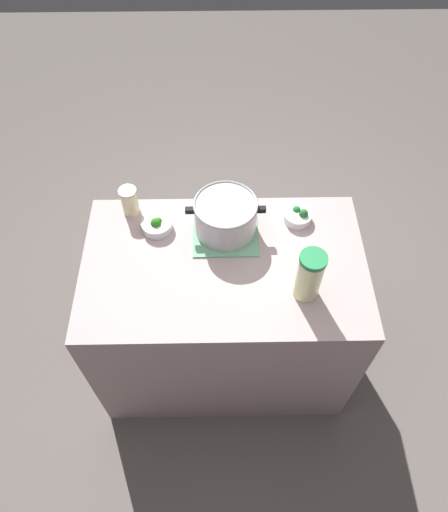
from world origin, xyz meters
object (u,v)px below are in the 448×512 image
(broccoli_bowl_front, at_px, (157,225))
(cooking_pot, at_px, (226,216))
(broccoli_bowl_center, at_px, (298,216))
(lemonade_pitcher, at_px, (309,276))
(mason_jar, at_px, (130,201))

(broccoli_bowl_front, bearing_deg, cooking_pot, -2.18)
(cooking_pot, relative_size, broccoli_bowl_center, 2.74)
(lemonade_pitcher, bearing_deg, mason_jar, 148.81)
(lemonade_pitcher, distance_m, mason_jar, 0.89)
(mason_jar, bearing_deg, cooking_pot, -15.15)
(mason_jar, distance_m, broccoli_bowl_center, 0.78)
(mason_jar, relative_size, broccoli_bowl_center, 1.10)
(lemonade_pitcher, xyz_separation_m, mason_jar, (-0.76, 0.46, -0.06))
(broccoli_bowl_center, bearing_deg, cooking_pot, -170.71)
(cooking_pot, bearing_deg, broccoli_bowl_front, 177.82)
(cooking_pot, bearing_deg, broccoli_bowl_center, 9.29)
(lemonade_pitcher, bearing_deg, broccoli_bowl_center, 88.26)
(lemonade_pitcher, distance_m, broccoli_bowl_front, 0.73)
(cooking_pot, distance_m, broccoli_bowl_front, 0.32)
(lemonade_pitcher, xyz_separation_m, broccoli_bowl_front, (-0.63, 0.35, -0.10))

